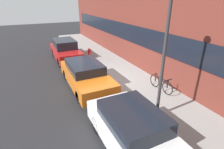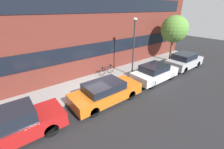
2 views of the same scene
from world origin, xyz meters
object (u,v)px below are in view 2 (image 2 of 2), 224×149
at_px(parked_car_white, 155,73).
at_px(fire_hydrant, 27,106).
at_px(parked_car_silver, 184,61).
at_px(street_tree, 174,29).
at_px(parked_car_red, 11,127).
at_px(bicycle, 107,70).
at_px(parked_car_orange, 106,92).
at_px(lamp_post, 134,42).

bearing_deg(parked_car_white, fire_hydrant, 169.67).
xyz_separation_m(parked_car_silver, fire_hydrant, (-13.21, 1.59, -0.19)).
bearing_deg(parked_car_silver, street_tree, 72.99).
xyz_separation_m(parked_car_red, bicycle, (7.14, 3.06, -0.22)).
distance_m(parked_car_red, parked_car_orange, 4.87).
relative_size(parked_car_red, lamp_post, 0.92).
bearing_deg(parked_car_red, street_tree, 7.25).
relative_size(parked_car_orange, lamp_post, 0.97).
distance_m(parked_car_red, bicycle, 7.78).
xyz_separation_m(parked_car_silver, bicycle, (-6.88, 3.06, -0.19)).
height_order(parked_car_orange, lamp_post, lamp_post).
distance_m(fire_hydrant, bicycle, 6.50).
distance_m(bicycle, street_tree, 8.07).
xyz_separation_m(parked_car_white, fire_hydrant, (-8.74, 1.59, -0.14)).
relative_size(parked_car_silver, lamp_post, 0.87).
bearing_deg(parked_car_white, lamp_post, 118.45).
bearing_deg(parked_car_red, parked_car_silver, 0.00).
xyz_separation_m(parked_car_red, street_tree, (14.59, 1.86, 2.63)).
height_order(parked_car_red, lamp_post, lamp_post).
bearing_deg(parked_car_white, parked_car_orange, 180.00).
distance_m(parked_car_orange, parked_car_white, 4.69).
distance_m(parked_car_white, bicycle, 3.90).
height_order(parked_car_white, street_tree, street_tree).
xyz_separation_m(fire_hydrant, bicycle, (6.33, 1.47, -0.01)).
height_order(parked_car_orange, fire_hydrant, parked_car_orange).
height_order(parked_car_orange, parked_car_silver, parked_car_silver).
xyz_separation_m(bicycle, street_tree, (7.45, -1.20, 2.85)).
relative_size(parked_car_silver, fire_hydrant, 5.16).
bearing_deg(parked_car_silver, parked_car_orange, 180.00).
relative_size(parked_car_white, parked_car_silver, 0.98).
height_order(fire_hydrant, street_tree, street_tree).
bearing_deg(parked_car_orange, parked_car_silver, 0.00).
height_order(parked_car_silver, lamp_post, lamp_post).
relative_size(parked_car_white, lamp_post, 0.86).
height_order(parked_car_silver, street_tree, street_tree).
bearing_deg(parked_car_white, parked_car_red, -180.00).
distance_m(parked_car_red, fire_hydrant, 1.80).
bearing_deg(parked_car_white, parked_car_silver, 0.00).
xyz_separation_m(parked_car_red, lamp_post, (8.70, 1.59, 2.20)).
xyz_separation_m(parked_car_orange, street_tree, (9.72, 1.86, 2.72)).
bearing_deg(fire_hydrant, parked_car_white, -10.33).
height_order(parked_car_red, parked_car_silver, parked_car_red).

